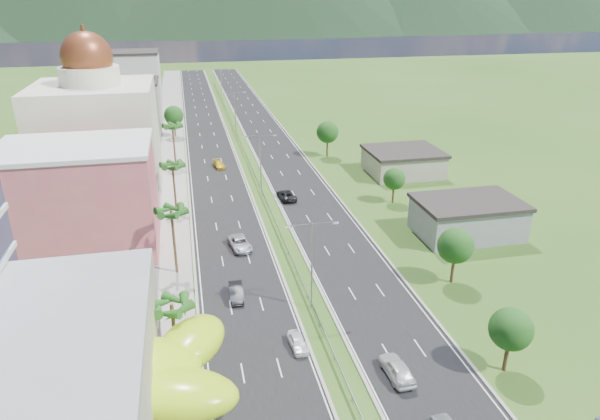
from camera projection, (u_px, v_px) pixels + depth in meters
ground at (334, 360)px, 54.22m from camera, size 500.00×500.00×0.00m
road_left at (208, 140)px, 134.05m from camera, size 11.00×260.00×0.04m
road_right at (267, 137)px, 137.01m from camera, size 11.00×260.00×0.04m
sidewalk_left at (169, 142)px, 132.16m from camera, size 7.00×260.00×0.12m
median_guardrail at (247, 156)px, 119.03m from camera, size 0.10×216.06×0.76m
streetlight_median_b at (312, 257)px, 60.69m from camera, size 6.04×0.25×11.00m
streetlight_median_c at (260, 157)px, 96.83m from camera, size 6.04×0.25×11.00m
streetlight_median_d at (235, 108)px, 137.49m from camera, size 6.04×0.25×11.00m
streetlight_median_e at (221, 81)px, 178.15m from camera, size 6.04×0.25×11.00m
lime_canopy at (119, 374)px, 44.75m from camera, size 18.00×15.00×7.40m
pink_shophouse at (81, 201)px, 74.75m from camera, size 20.00×15.00×15.00m
domed_building at (98, 134)px, 94.07m from camera, size 20.00×20.00×28.70m
midrise_grey at (120, 121)px, 118.13m from camera, size 16.00×15.00×16.00m
midrise_beige at (128, 108)px, 138.58m from camera, size 16.00×15.00×13.00m
midrise_white at (133, 84)px, 158.41m from camera, size 16.00×15.00×18.00m
shed_near at (467, 219)px, 81.39m from camera, size 15.00×10.00×5.00m
shed_far at (403, 163)px, 109.00m from camera, size 14.00×12.00×4.40m
palm_tree_b at (172, 308)px, 50.28m from camera, size 3.60×3.60×8.10m
palm_tree_c at (171, 214)px, 67.80m from camera, size 3.60×3.60×9.60m
palm_tree_d at (172, 167)px, 88.95m from camera, size 3.60×3.60×8.60m
palm_tree_e at (172, 128)px, 111.25m from camera, size 3.60×3.60×9.40m
leafy_tree_lfar at (174, 115)px, 134.87m from camera, size 4.90×4.90×8.05m
leafy_tree_ra at (511, 329)px, 51.04m from camera, size 4.20×4.20×6.90m
leafy_tree_rb at (455, 246)px, 66.84m from camera, size 4.55×4.55×7.47m
leafy_tree_rc at (394, 179)px, 93.04m from camera, size 3.85×3.85×6.33m
leafy_tree_rd at (327, 132)px, 118.90m from camera, size 4.90×4.90×8.05m
mountain_ridge at (262, 33)px, 472.67m from camera, size 860.00×140.00×90.00m
car_white_near_left at (298, 342)px, 55.82m from camera, size 1.82×4.06×1.35m
car_dark_left at (236, 292)px, 64.92m from camera, size 1.83×4.77×1.55m
car_silver_mid_left at (240, 243)px, 77.43m from camera, size 3.49×6.06×1.59m
car_yellow_far_left at (219, 164)px, 112.98m from camera, size 2.64×4.93×1.36m
car_white_near_right at (397, 369)px, 51.62m from camera, size 2.36×5.31×1.77m
car_dark_far_right at (286, 195)px, 95.77m from camera, size 3.19×5.73×1.52m
motorcycle at (216, 413)px, 46.50m from camera, size 0.95×2.12×1.31m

